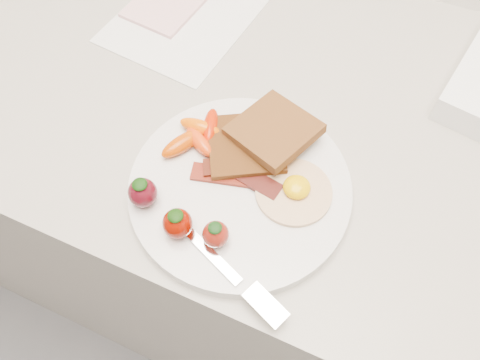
% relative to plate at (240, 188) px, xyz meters
% --- Properties ---
extents(counter, '(2.00, 0.60, 0.90)m').
position_rel_plate_xyz_m(counter, '(0.02, 0.15, -0.46)').
color(counter, gray).
rests_on(counter, ground).
extents(plate, '(0.27, 0.27, 0.02)m').
position_rel_plate_xyz_m(plate, '(0.00, 0.00, 0.00)').
color(plate, silver).
rests_on(plate, counter).
extents(toast_lower, '(0.13, 0.13, 0.01)m').
position_rel_plate_xyz_m(toast_lower, '(-0.01, 0.05, 0.02)').
color(toast_lower, black).
rests_on(toast_lower, plate).
extents(toast_upper, '(0.12, 0.12, 0.02)m').
position_rel_plate_xyz_m(toast_upper, '(0.01, 0.08, 0.03)').
color(toast_upper, '#4F3214').
rests_on(toast_upper, toast_lower).
extents(fried_egg, '(0.10, 0.10, 0.02)m').
position_rel_plate_xyz_m(fried_egg, '(0.06, 0.02, 0.01)').
color(fried_egg, beige).
rests_on(fried_egg, plate).
extents(bacon_strips, '(0.11, 0.08, 0.01)m').
position_rel_plate_xyz_m(bacon_strips, '(-0.01, 0.01, 0.01)').
color(bacon_strips, '#500407').
rests_on(bacon_strips, plate).
extents(baby_carrots, '(0.07, 0.10, 0.02)m').
position_rel_plate_xyz_m(baby_carrots, '(-0.08, 0.04, 0.02)').
color(baby_carrots, '#E75A00').
rests_on(baby_carrots, plate).
extents(strawberries, '(0.13, 0.05, 0.04)m').
position_rel_plate_xyz_m(strawberries, '(-0.05, -0.08, 0.03)').
color(strawberries, '#470913').
rests_on(strawberries, plate).
extents(fork, '(0.17, 0.08, 0.00)m').
position_rel_plate_xyz_m(fork, '(0.04, -0.11, 0.01)').
color(fork, white).
rests_on(fork, plate).
extents(paper_sheet, '(0.22, 0.28, 0.00)m').
position_rel_plate_xyz_m(paper_sheet, '(-0.21, 0.26, -0.01)').
color(paper_sheet, white).
rests_on(paper_sheet, counter).
extents(notepad, '(0.12, 0.16, 0.01)m').
position_rel_plate_xyz_m(notepad, '(-0.25, 0.28, -0.00)').
color(notepad, '#DEA7AB').
rests_on(notepad, paper_sheet).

